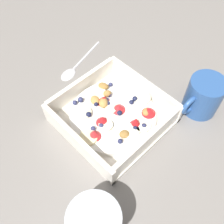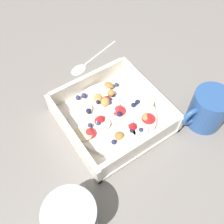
{
  "view_description": "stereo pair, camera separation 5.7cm",
  "coord_description": "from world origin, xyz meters",
  "px_view_note": "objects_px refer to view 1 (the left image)",
  "views": [
    {
      "loc": [
        -0.23,
        0.22,
        0.5
      ],
      "look_at": [
        0.0,
        -0.01,
        0.03
      ],
      "focal_mm": 41.21,
      "sensor_mm": 36.0,
      "label": 1
    },
    {
      "loc": [
        -0.27,
        0.18,
        0.5
      ],
      "look_at": [
        0.0,
        -0.01,
        0.03
      ],
      "focal_mm": 41.21,
      "sensor_mm": 36.0,
      "label": 2
    }
  ],
  "objects_px": {
    "spoon": "(74,67)",
    "coffee_mug": "(203,96)",
    "yogurt_cup": "(95,223)",
    "fruit_bowl": "(112,115)"
  },
  "relations": [
    {
      "from": "spoon",
      "to": "coffee_mug",
      "type": "bearing_deg",
      "value": -157.48
    },
    {
      "from": "yogurt_cup",
      "to": "coffee_mug",
      "type": "relative_size",
      "value": 0.83
    },
    {
      "from": "fruit_bowl",
      "to": "yogurt_cup",
      "type": "height_order",
      "value": "yogurt_cup"
    },
    {
      "from": "fruit_bowl",
      "to": "spoon",
      "type": "bearing_deg",
      "value": -12.4
    },
    {
      "from": "spoon",
      "to": "coffee_mug",
      "type": "distance_m",
      "value": 0.33
    },
    {
      "from": "fruit_bowl",
      "to": "spoon",
      "type": "relative_size",
      "value": 1.27
    },
    {
      "from": "spoon",
      "to": "yogurt_cup",
      "type": "relative_size",
      "value": 1.89
    },
    {
      "from": "fruit_bowl",
      "to": "yogurt_cup",
      "type": "distance_m",
      "value": 0.23
    },
    {
      "from": "yogurt_cup",
      "to": "coffee_mug",
      "type": "height_order",
      "value": "coffee_mug"
    },
    {
      "from": "yogurt_cup",
      "to": "coffee_mug",
      "type": "bearing_deg",
      "value": -85.67
    }
  ]
}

